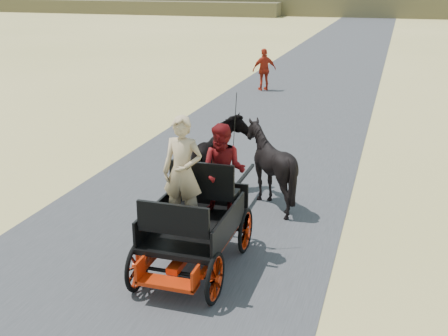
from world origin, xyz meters
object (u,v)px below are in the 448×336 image
(horse_left, at_px, (219,161))
(pedestrian, at_px, (264,70))
(carriage, at_px, (195,247))
(horse_right, at_px, (270,166))

(horse_left, distance_m, pedestrian, 12.14)
(carriage, distance_m, horse_left, 3.09)
(horse_right, xyz_separation_m, pedestrian, (-2.95, 12.00, 0.01))
(horse_right, relative_size, pedestrian, 0.98)
(horse_right, bearing_deg, pedestrian, -76.19)
(carriage, relative_size, horse_left, 1.20)
(horse_left, relative_size, horse_right, 1.18)
(horse_left, bearing_deg, carriage, 100.39)
(horse_right, bearing_deg, carriage, 79.61)
(carriage, distance_m, pedestrian, 15.20)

